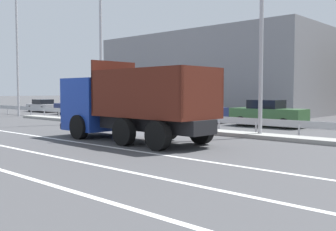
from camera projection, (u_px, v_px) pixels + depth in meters
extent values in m
plane|color=#424244|center=(151.00, 133.00, 19.38)|extent=(320.00, 320.00, 0.00)
cube|color=silver|center=(100.00, 145.00, 14.87)|extent=(55.59, 0.16, 0.01)
cube|color=silver|center=(39.00, 153.00, 13.00)|extent=(55.59, 0.16, 0.01)
cube|color=gray|center=(175.00, 129.00, 20.69)|extent=(30.58, 1.10, 0.18)
cube|color=#9EA0A5|center=(187.00, 118.00, 21.40)|extent=(55.59, 0.04, 0.32)
cylinder|color=#ADADB2|center=(8.00, 111.00, 35.64)|extent=(0.09, 0.09, 0.62)
cylinder|color=#ADADB2|center=(19.00, 111.00, 34.22)|extent=(0.09, 0.09, 0.62)
cylinder|color=#ADADB2|center=(31.00, 112.00, 32.80)|extent=(0.09, 0.09, 0.62)
cylinder|color=#ADADB2|center=(44.00, 113.00, 31.38)|extent=(0.09, 0.09, 0.62)
cylinder|color=#ADADB2|center=(59.00, 114.00, 29.95)|extent=(0.09, 0.09, 0.62)
cylinder|color=#ADADB2|center=(75.00, 115.00, 28.53)|extent=(0.09, 0.09, 0.62)
cylinder|color=#ADADB2|center=(93.00, 117.00, 27.11)|extent=(0.09, 0.09, 0.62)
cylinder|color=#ADADB2|center=(112.00, 118.00, 25.69)|extent=(0.09, 0.09, 0.62)
cylinder|color=#ADADB2|center=(134.00, 120.00, 24.26)|extent=(0.09, 0.09, 0.62)
cylinder|color=#ADADB2|center=(159.00, 121.00, 22.84)|extent=(0.09, 0.09, 0.62)
cylinder|color=#ADADB2|center=(187.00, 123.00, 21.42)|extent=(0.09, 0.09, 0.62)
cylinder|color=#ADADB2|center=(219.00, 126.00, 20.00)|extent=(0.09, 0.09, 0.62)
cylinder|color=#ADADB2|center=(256.00, 128.00, 18.57)|extent=(0.09, 0.09, 0.62)
cylinder|color=#ADADB2|center=(299.00, 131.00, 17.15)|extent=(0.09, 0.09, 0.62)
cube|color=#19389E|center=(97.00, 104.00, 17.91)|extent=(2.30, 2.47, 2.32)
cube|color=black|center=(83.00, 95.00, 18.67)|extent=(0.08, 2.08, 0.87)
cube|color=black|center=(83.00, 125.00, 18.78)|extent=(0.16, 2.37, 0.24)
cube|color=black|center=(154.00, 124.00, 15.38)|extent=(5.25, 1.47, 0.53)
cube|color=#511E14|center=(154.00, 115.00, 15.36)|extent=(5.07, 2.45, 0.12)
cube|color=#511E14|center=(132.00, 92.00, 14.50)|extent=(5.01, 0.23, 1.74)
cube|color=#511E14|center=(173.00, 92.00, 16.10)|extent=(5.01, 0.23, 1.74)
cube|color=#511E14|center=(114.00, 87.00, 16.99)|extent=(0.16, 2.32, 2.18)
cube|color=#511E14|center=(203.00, 92.00, 13.60)|extent=(0.16, 2.32, 1.74)
cylinder|color=black|center=(79.00, 127.00, 16.89)|extent=(1.05, 0.35, 1.04)
cylinder|color=black|center=(122.00, 124.00, 18.59)|extent=(1.05, 0.35, 1.04)
cylinder|color=black|center=(124.00, 132.00, 14.81)|extent=(1.05, 0.35, 1.04)
cylinder|color=black|center=(167.00, 128.00, 16.52)|extent=(1.05, 0.35, 1.04)
cylinder|color=black|center=(158.00, 136.00, 13.55)|extent=(1.05, 0.35, 1.04)
cylinder|color=black|center=(201.00, 131.00, 15.25)|extent=(1.05, 0.35, 1.04)
cylinder|color=white|center=(151.00, 125.00, 21.89)|extent=(0.16, 0.16, 0.32)
cylinder|color=black|center=(151.00, 120.00, 21.87)|extent=(0.16, 0.16, 0.32)
cylinder|color=white|center=(151.00, 114.00, 21.85)|extent=(0.16, 0.16, 0.32)
cylinder|color=black|center=(151.00, 108.00, 21.83)|extent=(0.16, 0.16, 0.32)
cylinder|color=white|center=(151.00, 103.00, 21.81)|extent=(0.16, 0.16, 0.32)
cylinder|color=#1E4CB2|center=(151.00, 94.00, 21.78)|extent=(0.66, 0.03, 0.66)
cylinder|color=white|center=(151.00, 94.00, 21.78)|extent=(0.71, 0.02, 0.71)
cylinder|color=#ADADB2|center=(17.00, 51.00, 32.13)|extent=(0.18, 0.18, 10.75)
cylinder|color=#ADADB2|center=(101.00, 51.00, 24.62)|extent=(0.18, 0.18, 9.21)
cylinder|color=#ADADB2|center=(262.00, 21.00, 17.23)|extent=(0.18, 0.18, 10.24)
cube|color=#A3A3A8|center=(44.00, 106.00, 39.35)|extent=(4.63, 2.02, 0.49)
cube|color=black|center=(43.00, 102.00, 39.42)|extent=(2.01, 1.61, 0.47)
cylinder|color=black|center=(57.00, 109.00, 38.88)|extent=(0.61, 0.25, 0.60)
cylinder|color=black|center=(42.00, 110.00, 37.81)|extent=(0.61, 0.25, 0.60)
cylinder|color=black|center=(45.00, 108.00, 40.92)|extent=(0.61, 0.25, 0.60)
cylinder|color=black|center=(30.00, 109.00, 39.85)|extent=(0.61, 0.25, 0.60)
cube|color=navy|center=(78.00, 107.00, 34.56)|extent=(4.67, 2.12, 0.69)
cube|color=black|center=(79.00, 101.00, 34.43)|extent=(2.00, 1.77, 0.47)
cylinder|color=black|center=(60.00, 111.00, 34.79)|extent=(0.61, 0.23, 0.60)
cylinder|color=black|center=(77.00, 110.00, 36.18)|extent=(0.61, 0.23, 0.60)
cylinder|color=black|center=(80.00, 112.00, 32.98)|extent=(0.61, 0.23, 0.60)
cylinder|color=black|center=(97.00, 111.00, 34.37)|extent=(0.61, 0.23, 0.60)
cube|color=silver|center=(130.00, 110.00, 30.68)|extent=(4.62, 1.88, 0.54)
cube|color=black|center=(129.00, 104.00, 30.74)|extent=(1.97, 1.59, 0.45)
cylinder|color=black|center=(150.00, 114.00, 30.41)|extent=(0.61, 0.22, 0.60)
cylinder|color=black|center=(135.00, 115.00, 29.16)|extent=(0.61, 0.22, 0.60)
cylinder|color=black|center=(125.00, 113.00, 32.24)|extent=(0.61, 0.22, 0.60)
cylinder|color=black|center=(110.00, 114.00, 30.99)|extent=(0.61, 0.22, 0.60)
cube|color=navy|center=(192.00, 112.00, 26.06)|extent=(4.60, 2.06, 0.71)
cube|color=black|center=(194.00, 104.00, 25.94)|extent=(1.97, 1.71, 0.44)
cylinder|color=black|center=(168.00, 118.00, 26.30)|extent=(0.61, 0.23, 0.60)
cylinder|color=black|center=(183.00, 116.00, 27.64)|extent=(0.61, 0.23, 0.60)
cylinder|color=black|center=(202.00, 119.00, 24.53)|extent=(0.61, 0.23, 0.60)
cylinder|color=black|center=(217.00, 118.00, 25.87)|extent=(0.61, 0.23, 0.60)
cube|color=#335B33|center=(268.00, 115.00, 22.76)|extent=(4.31, 1.85, 0.76)
cube|color=black|center=(266.00, 104.00, 22.81)|extent=(1.84, 1.57, 0.50)
cylinder|color=black|center=(296.00, 122.00, 22.55)|extent=(0.61, 0.22, 0.60)
cylinder|color=black|center=(284.00, 124.00, 21.31)|extent=(0.61, 0.22, 0.60)
cylinder|color=black|center=(254.00, 120.00, 24.26)|extent=(0.61, 0.22, 0.60)
cylinder|color=black|center=(241.00, 121.00, 23.02)|extent=(0.61, 0.22, 0.60)
cube|color=gray|center=(224.00, 75.00, 39.48)|extent=(21.06, 13.86, 7.41)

